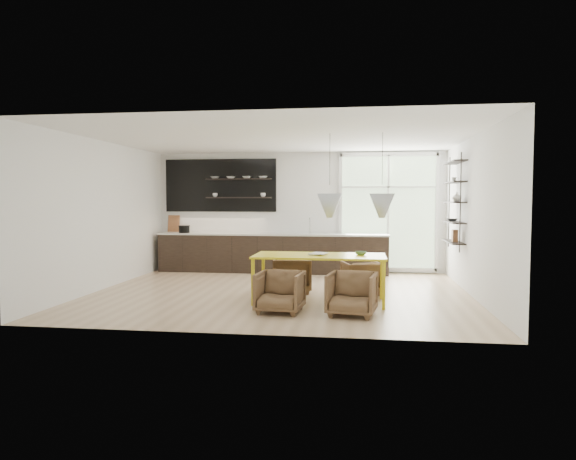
% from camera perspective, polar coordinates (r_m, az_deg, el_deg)
% --- Properties ---
extents(room, '(7.02, 6.01, 2.91)m').
position_cam_1_polar(room, '(10.60, 3.12, 1.81)').
color(room, tan).
rests_on(room, ground).
extents(kitchen_run, '(5.54, 0.69, 2.75)m').
position_cam_1_polar(kitchen_run, '(12.39, -2.19, -1.94)').
color(kitchen_run, black).
rests_on(kitchen_run, ground).
extents(right_shelving, '(0.26, 1.22, 1.90)m').
position_cam_1_polar(right_shelving, '(10.81, 18.03, 2.69)').
color(right_shelving, black).
rests_on(right_shelving, ground).
extents(dining_table, '(2.24, 1.02, 0.81)m').
position_cam_1_polar(dining_table, '(8.77, 3.53, -3.14)').
color(dining_table, yellow).
rests_on(dining_table, ground).
extents(armchair_back_left, '(0.83, 0.84, 0.67)m').
position_cam_1_polar(armchair_back_left, '(9.76, 0.40, -4.97)').
color(armchair_back_left, brown).
rests_on(armchair_back_left, ground).
extents(armchair_back_right, '(0.82, 0.84, 0.61)m').
position_cam_1_polar(armchair_back_right, '(9.69, 8.17, -5.23)').
color(armchair_back_right, brown).
rests_on(armchair_back_right, ground).
extents(armchair_front_left, '(0.75, 0.77, 0.65)m').
position_cam_1_polar(armchair_front_left, '(8.03, -0.90, -6.89)').
color(armchair_front_left, brown).
rests_on(armchair_front_left, ground).
extents(armchair_front_right, '(0.81, 0.83, 0.66)m').
position_cam_1_polar(armchair_front_right, '(7.89, 7.11, -7.05)').
color(armchair_front_right, brown).
rests_on(armchair_front_right, ground).
extents(wire_stool, '(0.33, 0.33, 0.42)m').
position_cam_1_polar(wire_stool, '(8.70, -2.44, -6.44)').
color(wire_stool, black).
rests_on(wire_stool, ground).
extents(table_book, '(0.34, 0.39, 0.03)m').
position_cam_1_polar(table_book, '(8.84, 2.66, -2.62)').
color(table_book, white).
rests_on(table_book, dining_table).
extents(table_bowl, '(0.22, 0.22, 0.06)m').
position_cam_1_polar(table_bowl, '(8.82, 8.09, -2.57)').
color(table_bowl, '#527A4D').
rests_on(table_bowl, dining_table).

